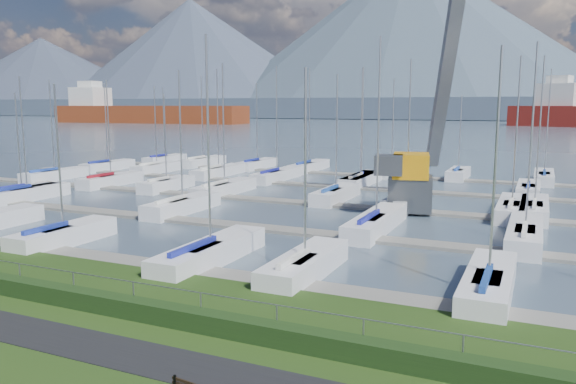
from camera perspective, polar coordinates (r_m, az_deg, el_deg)
The scene contains 10 objects.
path at distance 19.87m, azimuth -18.72°, elevation -14.73°, with size 160.00×2.00×0.04m, color black.
water at distance 276.56m, azimuth 21.78°, elevation 6.50°, with size 800.00×540.00×0.20m, color #475768.
hedge at distance 21.56m, azimuth -13.97°, elevation -11.65°, with size 80.00×0.70×0.70m, color #1D3413.
fence at distance 21.58m, azimuth -13.40°, elevation -9.22°, with size 0.04×0.04×80.00m, color gray.
foothill at distance 346.39m, azimuth 22.40°, elevation 7.87°, with size 900.00×80.00×12.00m, color #455365.
mountains at distance 422.60m, azimuth 24.14°, elevation 13.35°, with size 1190.00×360.00×115.00m.
docks at distance 44.75m, azimuth 7.39°, elevation -1.57°, with size 90.00×41.60×0.25m.
crane at distance 44.10m, azimuth 13.38°, elevation 5.38°, with size 6.72×13.18×22.35m.
cargo_ship_west at distance 268.77m, azimuth -14.70°, elevation 7.64°, with size 93.56×24.03×21.50m.
sailboat_fleet at distance 47.82m, azimuth 6.49°, elevation 5.86°, with size 75.01×49.65×13.02m.
Camera 1 is at (12.70, -16.15, 7.79)m, focal length 35.00 mm.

